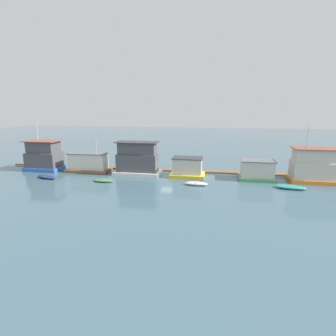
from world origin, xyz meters
The scene contains 15 objects.
ground_plane centered at (0.00, 0.00, 0.00)m, with size 200.00×200.00×0.00m, color #426070.
dock_walkway centered at (0.00, 3.02, 0.15)m, with size 59.60×1.82×0.30m, color brown.
houseboat_blue centered at (-21.89, -0.18, 2.33)m, with size 6.02×4.17×8.14m.
houseboat_brown centered at (-13.86, -0.05, 1.48)m, with size 7.32×3.29×5.91m.
houseboat_white centered at (-5.09, -0.50, 2.38)m, with size 7.41×3.57×5.34m.
houseboat_yellow centered at (2.99, -0.32, 1.41)m, with size 5.34×3.79×3.05m.
houseboat_green centered at (13.46, -0.32, 1.43)m, with size 5.36×3.51×3.00m.
houseboat_orange centered at (21.59, -0.15, 2.35)m, with size 7.08×3.79×7.97m.
dinghy_navy centered at (-18.22, -5.21, 0.23)m, with size 3.85×2.32×0.46m.
dinghy_green centered at (-8.93, -5.40, 0.18)m, with size 2.97×1.42×0.35m.
dinghy_white centered at (4.70, -4.86, 0.25)m, with size 3.25×1.14×0.50m.
dinghy_teal centered at (17.27, -4.31, 0.24)m, with size 4.15×1.89×0.49m.
mooring_post_far_left centered at (-11.47, 1.86, 0.87)m, with size 0.27×0.27×1.74m, color #846B4C.
mooring_post_near_left centered at (4.31, 1.86, 0.67)m, with size 0.21×0.21×1.34m, color #846B4C.
mooring_post_near_right centered at (-8.81, 1.86, 0.83)m, with size 0.21×0.21×1.65m, color brown.
Camera 1 is at (7.00, -40.22, 10.73)m, focal length 28.00 mm.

